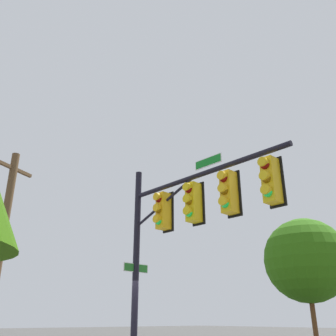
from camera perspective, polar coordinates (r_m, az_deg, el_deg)
signal_pole_assembly at (r=10.47m, az=3.32°, el=-6.96°), size 5.71×1.11×6.02m
utility_pole at (r=14.70m, az=-24.05°, el=-10.81°), size 0.94×1.65×7.35m
tree_near at (r=22.21m, az=20.22°, el=-12.98°), size 4.48×4.48×6.64m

